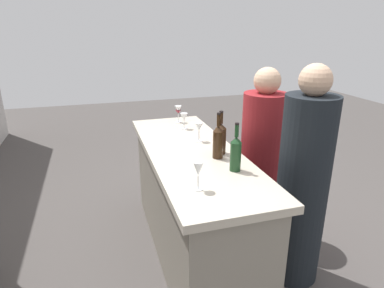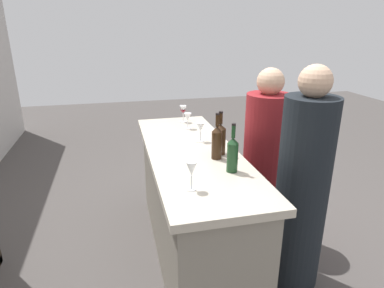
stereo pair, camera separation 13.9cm
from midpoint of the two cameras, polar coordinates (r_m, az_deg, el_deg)
The scene contains 11 objects.
ground_plane at distance 2.93m, azimuth -1.42°, elevation -17.93°, with size 12.00×12.00×0.00m, color #4C4744.
bar_counter at distance 2.67m, azimuth -1.51°, elevation -10.13°, with size 1.89×0.65×0.91m.
wine_bottle_leftmost_olive_green at distance 2.11m, azimuth 5.63°, elevation -1.52°, with size 0.07×0.07×0.32m.
wine_bottle_second_left_amber_brown at distance 2.30m, azimuth 2.76°, elevation 0.48°, with size 0.07×0.07×0.33m.
wine_bottle_center_amber_brown at distance 2.39m, azimuth 3.25°, elevation 1.09°, with size 0.08×0.08×0.32m.
wine_glass_near_left at distance 2.64m, azimuth -0.30°, elevation 2.79°, with size 0.07×0.07×0.15m.
wine_glass_near_center at distance 3.19m, azimuth -3.62°, elevation 5.71°, with size 0.07×0.07×0.16m.
wine_glass_near_right at distance 2.98m, azimuth -2.71°, elevation 4.49°, with size 0.07×0.07×0.14m.
wine_glass_far_left at distance 1.85m, azimuth -1.08°, elevation -4.44°, with size 0.06×0.06×0.17m.
person_left_guest at distance 2.43m, azimuth 16.79°, elevation -7.17°, with size 0.42×0.42×1.57m.
person_center_guest at distance 2.90m, azimuth 10.43°, elevation -3.09°, with size 0.45×0.45×1.48m.
Camera 1 is at (-2.22, 0.66, 1.79)m, focal length 31.16 mm.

